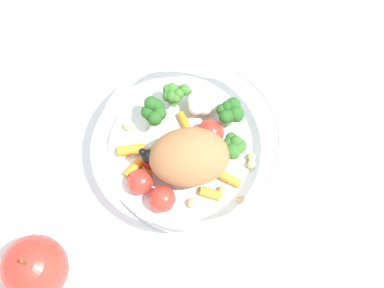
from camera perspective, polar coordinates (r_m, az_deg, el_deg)
The scene contains 4 objects.
ground_plane at distance 0.64m, azimuth 0.65°, elevation 0.45°, with size 2.40×2.40×0.00m, color white.
food_container at distance 0.60m, azimuth -0.07°, elevation -0.10°, with size 0.21×0.21×0.07m.
loose_apple at distance 0.59m, azimuth -16.43°, elevation -12.60°, with size 0.07×0.07×0.08m.
folded_napkin at distance 0.71m, azimuth 8.21°, elevation 11.69°, with size 0.14×0.10×0.01m, color silver.
Camera 1 is at (-0.22, 0.08, 0.60)m, focal length 49.91 mm.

